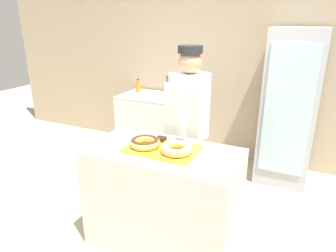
# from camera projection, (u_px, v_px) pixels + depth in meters

# --- Properties ---
(ground_plane) EXTENTS (14.00, 14.00, 0.00)m
(ground_plane) POSITION_uv_depth(u_px,v_px,m) (163.00, 241.00, 2.78)
(ground_plane) COLOR #B7A88E
(wall_back) EXTENTS (8.00, 0.06, 2.70)m
(wall_back) POSITION_uv_depth(u_px,v_px,m) (231.00, 65.00, 4.14)
(wall_back) COLOR tan
(wall_back) RESTS_ON ground_plane
(display_counter) EXTENTS (1.28, 0.67, 0.93)m
(display_counter) POSITION_uv_depth(u_px,v_px,m) (163.00, 198.00, 2.63)
(display_counter) COLOR beige
(display_counter) RESTS_ON ground_plane
(serving_tray) EXTENTS (0.59, 0.39, 0.02)m
(serving_tray) POSITION_uv_depth(u_px,v_px,m) (163.00, 149.00, 2.47)
(serving_tray) COLOR yellow
(serving_tray) RESTS_ON display_counter
(donut_chocolate_glaze) EXTENTS (0.26, 0.26, 0.07)m
(donut_chocolate_glaze) POSITION_uv_depth(u_px,v_px,m) (145.00, 142.00, 2.47)
(donut_chocolate_glaze) COLOR tan
(donut_chocolate_glaze) RESTS_ON serving_tray
(donut_light_glaze) EXTENTS (0.26, 0.26, 0.07)m
(donut_light_glaze) POSITION_uv_depth(u_px,v_px,m) (176.00, 148.00, 2.36)
(donut_light_glaze) COLOR tan
(donut_light_glaze) RESTS_ON serving_tray
(brownie_back_left) EXTENTS (0.08, 0.08, 0.03)m
(brownie_back_left) POSITION_uv_depth(u_px,v_px,m) (161.00, 139.00, 2.60)
(brownie_back_left) COLOR black
(brownie_back_left) RESTS_ON serving_tray
(brownie_back_right) EXTENTS (0.08, 0.08, 0.03)m
(brownie_back_right) POSITION_uv_depth(u_px,v_px,m) (178.00, 142.00, 2.53)
(brownie_back_right) COLOR black
(brownie_back_right) RESTS_ON serving_tray
(baker_person) EXTENTS (0.42, 0.42, 1.72)m
(baker_person) POSITION_uv_depth(u_px,v_px,m) (188.00, 128.00, 3.06)
(baker_person) COLOR #4C4C51
(baker_person) RESTS_ON ground_plane
(beverage_fridge) EXTENTS (0.61, 0.64, 1.87)m
(beverage_fridge) POSITION_uv_depth(u_px,v_px,m) (289.00, 108.00, 3.61)
(beverage_fridge) COLOR #ADB2B7
(beverage_fridge) RESTS_ON ground_plane
(chest_freezer) EXTENTS (1.02, 0.65, 0.90)m
(chest_freezer) POSITION_uv_depth(u_px,v_px,m) (155.00, 124.00, 4.52)
(chest_freezer) COLOR silver
(chest_freezer) RESTS_ON ground_plane
(bottle_orange) EXTENTS (0.08, 0.08, 0.20)m
(bottle_orange) POSITION_uv_depth(u_px,v_px,m) (138.00, 87.00, 4.58)
(bottle_orange) COLOR orange
(bottle_orange) RESTS_ON chest_freezer
(bottle_blue) EXTENTS (0.06, 0.06, 0.26)m
(bottle_blue) POSITION_uv_depth(u_px,v_px,m) (167.00, 87.00, 4.50)
(bottle_blue) COLOR #1E4CB2
(bottle_blue) RESTS_ON chest_freezer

